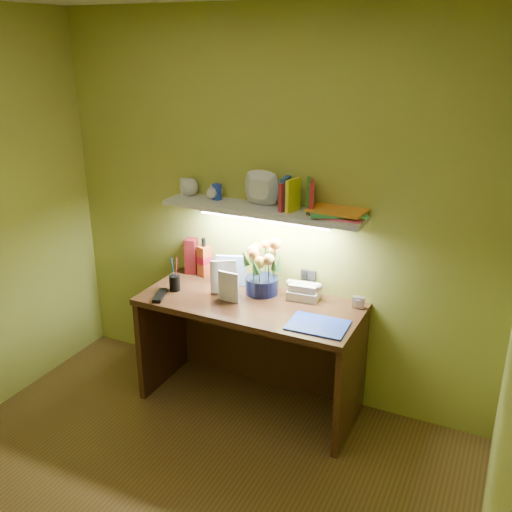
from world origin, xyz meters
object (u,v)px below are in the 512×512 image
(flower_bouquet, at_px, (262,266))
(desk_clock, at_px, (358,302))
(desk, at_px, (250,354))
(telephone, at_px, (304,290))
(whisky_bottle, at_px, (204,257))

(flower_bouquet, height_order, desk_clock, flower_bouquet)
(desk, bearing_deg, telephone, 33.77)
(desk_clock, bearing_deg, telephone, 176.16)
(desk, bearing_deg, whisky_bottle, 152.34)
(desk, height_order, flower_bouquet, flower_bouquet)
(whisky_bottle, bearing_deg, flower_bouquet, -10.73)
(flower_bouquet, xyz_separation_m, telephone, (0.27, 0.04, -0.13))
(flower_bouquet, relative_size, whisky_bottle, 1.36)
(desk, distance_m, telephone, 0.55)
(flower_bouquet, bearing_deg, whisky_bottle, 169.27)
(flower_bouquet, relative_size, desk_clock, 5.15)
(telephone, bearing_deg, desk, -152.40)
(flower_bouquet, height_order, telephone, flower_bouquet)
(desk, bearing_deg, flower_bouquet, 85.27)
(desk, bearing_deg, desk_clock, 18.12)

